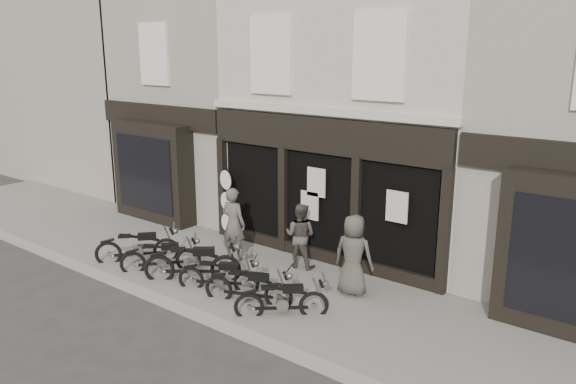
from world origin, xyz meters
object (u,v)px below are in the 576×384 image
Objects in this scene: motorcycle_0 at (139,250)px; motorcycle_3 at (220,278)px; motorcycle_4 at (249,290)px; man_left at (233,224)px; motorcycle_5 at (283,303)px; advert_sign_post at (227,207)px; motorcycle_2 at (194,267)px; man_centre at (300,235)px; motorcycle_1 at (162,259)px; man_right at (353,255)px.

motorcycle_3 is at bearing -47.63° from motorcycle_0.
motorcycle_4 is (1.01, -0.10, 0.02)m from motorcycle_3.
motorcycle_0 is 2.61m from man_left.
advert_sign_post reaches higher than motorcycle_5.
motorcycle_5 is 5.13m from advert_sign_post.
motorcycle_3 is at bearing -37.87° from motorcycle_2.
motorcycle_1 is at bearing 28.29° from man_centre.
motorcycle_1 reaches higher than motorcycle_3.
motorcycle_1 is 1.13m from motorcycle_2.
motorcycle_1 reaches higher than motorcycle_5.
man_right is at bearing 30.70° from motorcycle_5.
motorcycle_0 is 2.10m from motorcycle_2.
man_left is at bearing 118.36° from motorcycle_4.
man_centre is (0.66, 2.26, 0.59)m from motorcycle_3.
motorcycle_0 is at bearing 156.84° from motorcycle_4.
motorcycle_5 is at bearing -24.89° from motorcycle_4.
motorcycle_4 is 2.45m from man_centre.
motorcycle_0 is at bearing 129.07° from motorcycle_1.
man_centre reaches higher than motorcycle_0.
man_left is at bearing -7.55° from motorcycle_0.
motorcycle_2 is 1.20× the size of man_centre.
motorcycle_1 is 0.73× the size of advert_sign_post.
motorcycle_3 is 2.00m from motorcycle_5.
man_left is at bearing -27.39° from advert_sign_post.
motorcycle_5 is at bearing -20.52° from advert_sign_post.
man_right reaches higher than motorcycle_2.
motorcycle_3 is 0.91× the size of motorcycle_4.
motorcycle_2 is 1.90m from motorcycle_4.
motorcycle_4 is 0.98m from motorcycle_5.
motorcycle_2 is at bearing -47.36° from motorcycle_0.
motorcycle_3 is 2.06m from man_left.
motorcycle_3 is at bearing -36.73° from advert_sign_post.
motorcycle_3 is 1.05× the size of man_centre.
motorcycle_1 is 2.00m from motorcycle_3.
man_right is (5.57, 1.70, 0.64)m from motorcycle_0.
motorcycle_3 is 0.94× the size of man_right.
man_left reaches higher than motorcycle_0.
advert_sign_post reaches higher than motorcycle_1.
motorcycle_4 is 0.99× the size of man_left.
man_right is (1.58, 1.77, 0.67)m from motorcycle_4.
motorcycle_1 is at bearing 11.61° from man_right.
man_centre is 2.95m from advert_sign_post.
motorcycle_1 is at bearing 55.20° from man_left.
man_left is 1.57m from advert_sign_post.
advert_sign_post is (0.71, 2.64, 0.70)m from motorcycle_0.
motorcycle_4 is 1.15× the size of man_centre.
advert_sign_post reaches higher than man_right.
man_left is (-1.06, 1.61, 0.73)m from motorcycle_3.
motorcycle_1 is 2.04m from man_left.
motorcycle_0 is at bearing 35.25° from man_left.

